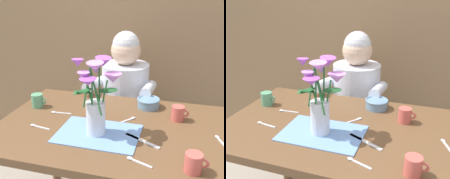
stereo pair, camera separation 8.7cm
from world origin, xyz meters
The scene contains 15 objects.
wood_panel_backdrop centered at (0.00, 1.05, 1.25)m, with size 4.00×0.10×2.50m, color brown.
dining_table centered at (0.00, 0.00, 0.64)m, with size 1.20×0.80×0.74m.
seated_person centered at (-0.07, 0.62, 0.56)m, with size 0.45×0.47×1.14m.
striped_placemat centered at (-0.04, -0.10, 0.74)m, with size 0.40×0.28×0.01m, color #6B93D1.
flower_vase centered at (-0.05, -0.10, 0.94)m, with size 0.26×0.21×0.37m.
ceramic_bowl centered at (0.15, 0.28, 0.77)m, with size 0.14×0.14×0.06m.
dinner_knife centered at (0.17, -0.11, 0.74)m, with size 0.19×0.02×0.01m, color silver.
ceramic_mug centered at (0.32, 0.15, 0.78)m, with size 0.09×0.07×0.08m.
coffee_cup centered at (0.40, -0.28, 0.78)m, with size 0.09×0.07×0.08m.
tea_cup centered at (-0.49, 0.11, 0.78)m, with size 0.09×0.07×0.08m.
spoon_0 centered at (-0.37, -0.12, 0.74)m, with size 0.12×0.03×0.01m.
spoon_1 centered at (0.07, 0.09, 0.74)m, with size 0.09×0.10×0.01m.
spoon_2 centered at (-0.34, 0.06, 0.74)m, with size 0.12×0.02×0.01m.
spoon_3 centered at (0.17, -0.27, 0.74)m, with size 0.12×0.06×0.01m.
spoon_4 centered at (0.52, -0.01, 0.74)m, with size 0.06×0.12×0.01m.
Camera 2 is at (0.41, -1.17, 1.41)m, focal length 43.14 mm.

